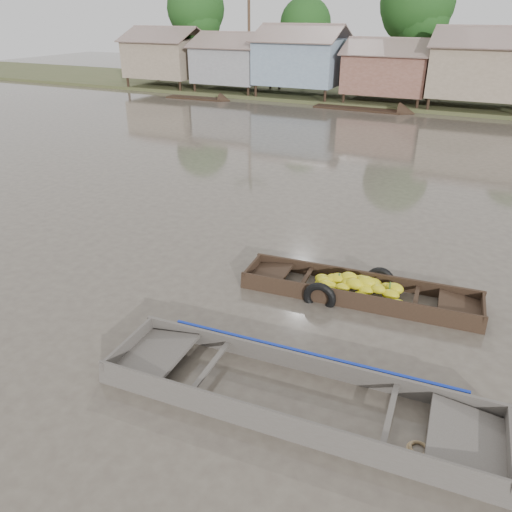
% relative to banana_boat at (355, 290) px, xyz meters
% --- Properties ---
extents(ground, '(120.00, 120.00, 0.00)m').
position_rel_banana_boat_xyz_m(ground, '(-1.80, -1.67, -0.16)').
color(ground, '#4A4139').
rests_on(ground, ground).
extents(riverbank, '(120.00, 12.47, 10.22)m').
position_rel_banana_boat_xyz_m(riverbank, '(1.23, 30.19, 2.91)').
color(riverbank, '#384723').
rests_on(riverbank, ground).
extents(banana_boat, '(5.78, 1.84, 0.82)m').
position_rel_banana_boat_xyz_m(banana_boat, '(0.00, 0.00, 0.00)').
color(banana_boat, black).
rests_on(banana_boat, ground).
extents(viewer_boat, '(7.17, 2.29, 0.57)m').
position_rel_banana_boat_xyz_m(viewer_boat, '(0.05, -4.03, -0.11)').
color(viewer_boat, '#47423C').
rests_on(viewer_boat, ground).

